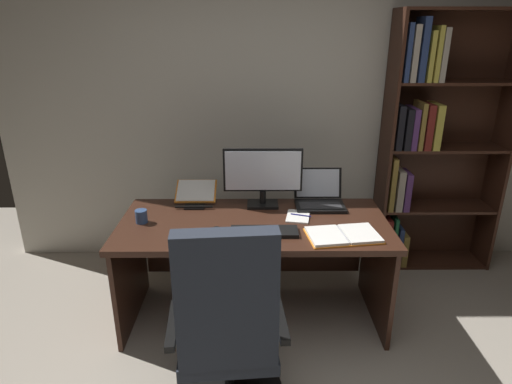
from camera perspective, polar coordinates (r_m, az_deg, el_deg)
wall_back at (r=3.66m, az=2.90°, el=12.36°), size 4.62×0.12×2.82m
desk at (r=3.04m, az=-0.29°, el=-6.59°), size 1.78×0.81×0.74m
bookshelf at (r=3.77m, az=21.69°, el=5.86°), size 0.96×0.32×2.08m
office_chair at (r=2.32m, az=-3.72°, el=-18.64°), size 0.64×0.60×1.13m
monitor at (r=3.06m, az=0.90°, el=2.04°), size 0.56×0.16×0.42m
laptop at (r=3.16m, az=8.29°, el=-0.79°), size 0.35×0.31×0.24m
keyboard at (r=2.72m, az=1.09°, el=-5.22°), size 0.42×0.15×0.02m
computer_mouse at (r=2.72m, az=-5.26°, el=-5.06°), size 0.06×0.10×0.04m
reading_stand_with_book at (r=3.19m, az=-7.90°, el=-0.21°), size 0.29×0.26×0.14m
open_binder at (r=2.73m, az=11.34°, el=-5.55°), size 0.47×0.33×0.02m
notepad at (r=2.96m, az=5.52°, el=-3.20°), size 0.18×0.23×0.01m
pen at (r=2.96m, az=5.91°, el=-3.04°), size 0.13×0.05×0.01m
coffee_mug at (r=2.95m, az=-14.80°, el=-3.10°), size 0.08×0.08×0.09m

